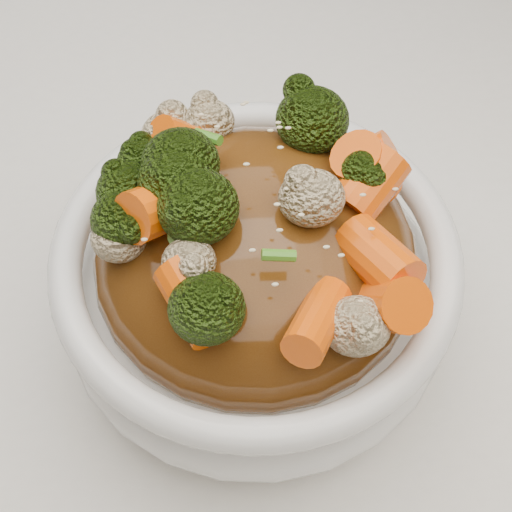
{
  "coord_description": "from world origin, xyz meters",
  "views": [
    {
      "loc": [
        -0.05,
        -0.26,
        1.14
      ],
      "look_at": [
        -0.03,
        -0.04,
        0.82
      ],
      "focal_mm": 55.0,
      "sensor_mm": 36.0,
      "label": 1
    }
  ],
  "objects_px": {
    "carrots": "(256,184)",
    "broccoli": "(256,186)",
    "bowl": "(256,288)",
    "dining_table": "(282,472)"
  },
  "relations": [
    {
      "from": "carrots",
      "to": "broccoli",
      "type": "xyz_separation_m",
      "value": [
        0.0,
        0.0,
        -0.0
      ]
    },
    {
      "from": "bowl",
      "to": "broccoli",
      "type": "height_order",
      "value": "broccoli"
    },
    {
      "from": "bowl",
      "to": "broccoli",
      "type": "bearing_deg",
      "value": 0.0
    },
    {
      "from": "carrots",
      "to": "bowl",
      "type": "bearing_deg",
      "value": 0.0
    },
    {
      "from": "bowl",
      "to": "dining_table",
      "type": "bearing_deg",
      "value": 53.64
    },
    {
      "from": "dining_table",
      "to": "carrots",
      "type": "relative_size",
      "value": 7.45
    },
    {
      "from": "carrots",
      "to": "broccoli",
      "type": "distance_m",
      "value": 0.0
    },
    {
      "from": "dining_table",
      "to": "carrots",
      "type": "xyz_separation_m",
      "value": [
        -0.03,
        -0.04,
        0.5
      ]
    },
    {
      "from": "bowl",
      "to": "carrots",
      "type": "bearing_deg",
      "value": 0.0
    },
    {
      "from": "dining_table",
      "to": "broccoli",
      "type": "height_order",
      "value": "broccoli"
    }
  ]
}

